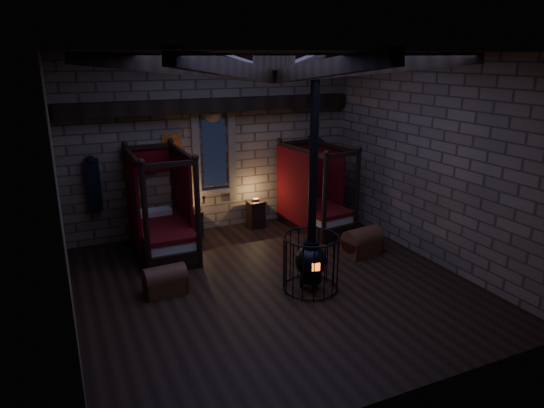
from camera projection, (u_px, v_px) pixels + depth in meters
name	position (u px, v px, depth m)	size (l,w,h in m)	color
room	(272.00, 81.00, 8.15)	(7.02, 7.02, 4.29)	black
bed_left	(162.00, 228.00, 10.51)	(1.14, 2.15, 2.24)	black
bed_right	(314.00, 208.00, 12.06)	(1.28, 2.10, 2.08)	black
trunk_left	(165.00, 281.00, 8.77)	(0.77, 0.51, 0.54)	brown
trunk_right	(362.00, 242.00, 10.50)	(0.90, 0.65, 0.60)	brown
nightstand_left	(193.00, 224.00, 11.40)	(0.48, 0.47, 0.80)	black
nightstand_right	(256.00, 214.00, 12.13)	(0.43, 0.41, 0.74)	black
stove	(311.00, 258.00, 8.80)	(1.02, 1.02, 4.05)	black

